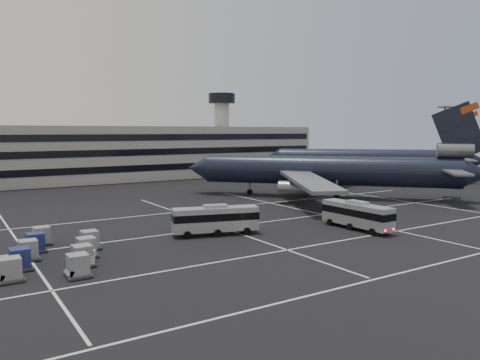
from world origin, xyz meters
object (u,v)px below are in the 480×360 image
at_px(tug_a, 87,258).
at_px(trijet_main, 330,170).
at_px(bus_far, 215,218).
at_px(uld_cluster, 53,251).
at_px(bus_near, 357,214).

bearing_deg(tug_a, trijet_main, 29.61).
xyz_separation_m(bus_far, uld_cluster, (-19.31, -1.50, -1.06)).
distance_m(bus_far, uld_cluster, 19.40).
distance_m(tug_a, uld_cluster, 4.04).
xyz_separation_m(trijet_main, bus_far, (-34.67, -16.54, -3.19)).
xyz_separation_m(trijet_main, uld_cluster, (-53.98, -18.05, -4.25)).
xyz_separation_m(bus_far, tug_a, (-16.88, -4.72, -1.39)).
relative_size(bus_far, uld_cluster, 0.63).
distance_m(trijet_main, tug_a, 55.95).
distance_m(bus_near, tug_a, 34.16).
bearing_deg(trijet_main, uld_cluster, 155.73).
distance_m(trijet_main, bus_near, 29.56).
bearing_deg(bus_near, bus_far, 156.89).
height_order(bus_far, uld_cluster, bus_far).
height_order(trijet_main, bus_far, trijet_main).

